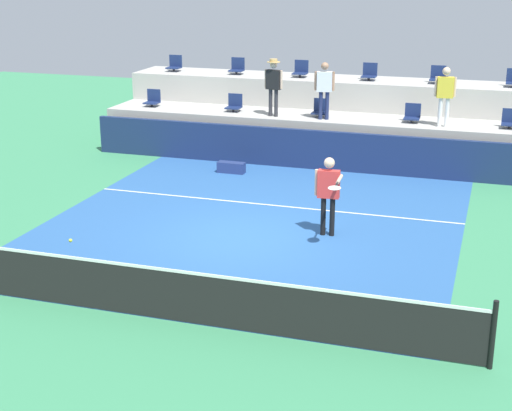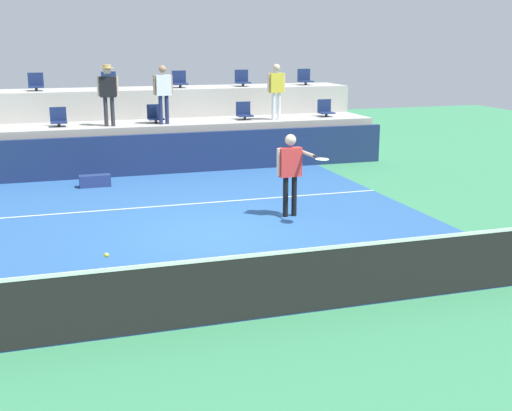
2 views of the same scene
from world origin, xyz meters
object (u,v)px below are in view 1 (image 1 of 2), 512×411
at_px(stadium_chair_lower_right, 412,115).
at_px(stadium_chair_lower_center, 320,109).
at_px(stadium_chair_lower_left, 234,104).
at_px(tennis_player, 329,189).
at_px(spectator_leaning_on_rail, 445,91).
at_px(equipment_bag, 231,167).
at_px(tennis_ball, 70,240).
at_px(stadium_chair_upper_mid_right, 369,73).
at_px(stadium_chair_upper_mid_left, 301,70).
at_px(stadium_chair_upper_right, 438,76).
at_px(stadium_chair_lower_far_left, 153,99).
at_px(stadium_chair_lower_far_right, 510,120).
at_px(spectator_in_grey, 324,86).
at_px(spectator_with_hat, 273,82).
at_px(stadium_chair_upper_left, 237,67).
at_px(stadium_chair_upper_far_left, 175,65).

bearing_deg(stadium_chair_lower_right, stadium_chair_lower_center, 180.00).
height_order(stadium_chair_lower_left, tennis_player, stadium_chair_lower_left).
relative_size(spectator_leaning_on_rail, equipment_bag, 2.14).
relative_size(stadium_chair_lower_left, equipment_bag, 0.68).
bearing_deg(tennis_ball, stadium_chair_upper_mid_right, 73.92).
bearing_deg(spectator_leaning_on_rail, stadium_chair_lower_center, 173.78).
xyz_separation_m(stadium_chair_upper_mid_left, stadium_chair_upper_right, (4.21, 0.00, 0.00)).
distance_m(stadium_chair_lower_left, stadium_chair_upper_mid_left, 2.54).
distance_m(stadium_chair_lower_right, spectator_leaning_on_rail, 1.22).
height_order(stadium_chair_lower_center, stadium_chair_upper_right, stadium_chair_upper_right).
relative_size(stadium_chair_lower_far_left, stadium_chair_lower_far_right, 1.00).
distance_m(stadium_chair_upper_mid_right, spectator_in_grey, 2.36).
height_order(stadium_chair_upper_mid_left, equipment_bag, stadium_chair_upper_mid_left).
bearing_deg(stadium_chair_upper_right, spectator_leaning_on_rail, -79.81).
bearing_deg(stadium_chair_lower_right, spectator_with_hat, -174.47).
xyz_separation_m(stadium_chair_upper_mid_right, tennis_ball, (-3.42, -11.87, -1.61)).
relative_size(stadium_chair_lower_center, stadium_chair_lower_far_right, 1.00).
bearing_deg(spectator_leaning_on_rail, stadium_chair_lower_far_right, 12.39).
relative_size(stadium_chair_upper_right, spectator_leaning_on_rail, 0.32).
distance_m(stadium_chair_lower_far_left, tennis_player, 9.61).
bearing_deg(stadium_chair_upper_left, stadium_chair_lower_far_right, -12.02).
height_order(stadium_chair_upper_right, spectator_leaning_on_rail, spectator_leaning_on_rail).
distance_m(stadium_chair_lower_center, spectator_in_grey, 0.87).
distance_m(stadium_chair_upper_left, stadium_chair_upper_mid_right, 4.27).
bearing_deg(tennis_ball, stadium_chair_upper_left, 94.11).
bearing_deg(spectator_with_hat, equipment_bag, -107.39).
height_order(stadium_chair_lower_left, spectator_leaning_on_rail, spectator_leaning_on_rail).
distance_m(stadium_chair_upper_mid_left, spectator_with_hat, 2.20).
xyz_separation_m(stadium_chair_upper_mid_left, stadium_chair_upper_mid_right, (2.16, 0.00, 0.00)).
height_order(tennis_player, equipment_bag, tennis_player).
xyz_separation_m(spectator_leaning_on_rail, tennis_ball, (-5.86, -9.69, -1.52)).
bearing_deg(spectator_in_grey, stadium_chair_upper_left, 147.07).
bearing_deg(stadium_chair_lower_center, tennis_ball, -103.05).
height_order(spectator_with_hat, spectator_in_grey, spectator_with_hat).
height_order(stadium_chair_lower_far_right, stadium_chair_upper_right, stadium_chair_upper_right).
bearing_deg(spectator_in_grey, tennis_player, -75.98).
bearing_deg(stadium_chair_lower_left, spectator_leaning_on_rail, -3.55).
distance_m(stadium_chair_upper_far_left, tennis_player, 10.98).
distance_m(stadium_chair_lower_far_left, stadium_chair_upper_mid_left, 4.72).
height_order(spectator_in_grey, spectator_leaning_on_rail, same).
bearing_deg(equipment_bag, stadium_chair_upper_right, 39.35).
distance_m(stadium_chair_lower_far_left, stadium_chair_lower_center, 5.35).
height_order(spectator_with_hat, equipment_bag, spectator_with_hat).
distance_m(stadium_chair_lower_center, stadium_chair_upper_mid_right, 2.27).
distance_m(stadium_chair_lower_far_right, stadium_chair_upper_left, 8.69).
height_order(stadium_chair_upper_far_left, stadium_chair_upper_right, same).
distance_m(stadium_chair_lower_center, stadium_chair_upper_right, 3.71).
xyz_separation_m(stadium_chair_upper_mid_right, equipment_bag, (-3.02, -4.15, -2.16)).
relative_size(stadium_chair_upper_far_left, tennis_player, 0.30).
height_order(stadium_chair_upper_far_left, spectator_in_grey, spectator_in_grey).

